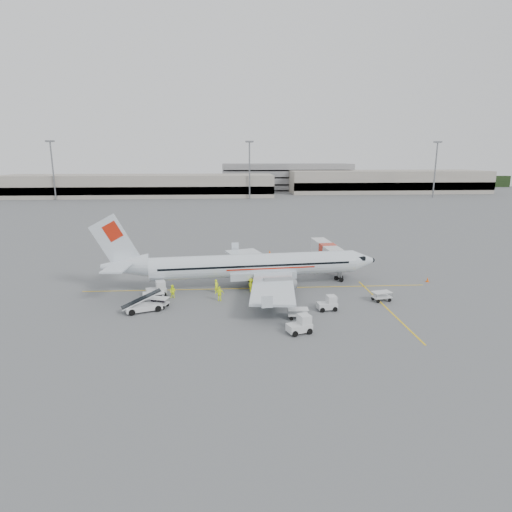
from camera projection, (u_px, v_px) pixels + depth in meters
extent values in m
plane|color=#56595B|center=(257.00, 288.00, 55.00)|extent=(360.00, 360.00, 0.00)
cube|color=yellow|center=(257.00, 288.00, 55.00)|extent=(44.00, 0.20, 0.01)
cube|color=yellow|center=(386.00, 307.00, 48.11)|extent=(0.20, 20.00, 0.01)
cone|color=#F75709|center=(428.00, 279.00, 57.74)|extent=(0.40, 0.40, 0.66)
cone|color=#F75709|center=(270.00, 252.00, 74.21)|extent=(0.43, 0.43, 0.70)
cone|color=#F75709|center=(308.00, 329.00, 41.38)|extent=(0.36, 0.36, 0.59)
imported|color=#D3EA13|center=(216.00, 286.00, 53.03)|extent=(0.69, 0.74, 1.69)
imported|color=#D3EA13|center=(173.00, 291.00, 51.09)|extent=(0.98, 0.89, 1.62)
imported|color=#D3EA13|center=(251.00, 285.00, 53.29)|extent=(1.09, 1.31, 1.76)
imported|color=#D3EA13|center=(220.00, 294.00, 50.02)|extent=(1.04, 0.44, 1.76)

